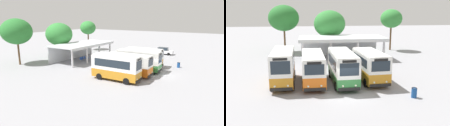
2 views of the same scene
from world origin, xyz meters
The scene contains 15 objects.
ground_plane centered at (0.00, 0.00, 0.00)m, with size 180.00×180.00×0.00m, color #939399.
city_bus_nearest_orange centered at (-5.92, 4.56, 1.94)m, with size 2.37×6.97×3.55m.
city_bus_second_in_row centered at (-2.87, 4.31, 1.77)m, with size 2.35×7.28×3.19m.
city_bus_middle_cream centered at (0.17, 4.03, 1.84)m, with size 2.46×7.37×3.33m.
city_bus_fourth_amber centered at (3.22, 4.42, 1.79)m, with size 2.71×6.68×3.23m.
parked_car_flank centered at (16.69, 5.12, 0.83)m, with size 2.08×4.38×1.62m.
terminal_canopy centered at (1.96, 17.80, 2.69)m, with size 13.25×6.46×3.40m.
waiting_chair_end_by_column centered at (0.42, 16.39, 0.52)m, with size 0.45×0.45×0.86m.
waiting_chair_second_from_end centered at (1.10, 16.53, 0.52)m, with size 0.45×0.45×0.86m.
waiting_chair_middle_seat centered at (1.78, 16.51, 0.52)m, with size 0.45×0.45×0.86m.
waiting_chair_fourth_seat centered at (2.46, 16.46, 0.52)m, with size 0.45×0.45×0.86m.
roadside_tree_behind_canopy centered at (0.53, 22.19, 5.10)m, with size 5.46×5.46×7.43m.
roadside_tree_east_of_canopy centered at (12.23, 23.99, 5.85)m, with size 4.03×4.03×7.60m.
roadside_tree_west_of_canopy centered at (-7.43, 24.35, 6.04)m, with size 5.40×5.40×8.35m.
litter_bin_apron centered at (5.84, -1.03, 0.46)m, with size 0.49×0.49×0.90m.
Camera 1 is at (-28.32, -8.85, 8.50)m, focal length 31.54 mm.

